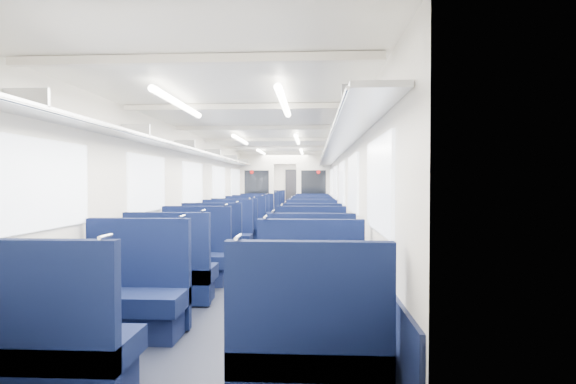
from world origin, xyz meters
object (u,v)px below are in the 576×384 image
at_px(seat_16, 251,222).
at_px(seat_17, 312,222).
at_px(seat_4, 171,274).
at_px(seat_12, 236,232).
at_px(seat_11, 312,238).
at_px(seat_14, 245,226).
at_px(seat_9, 311,247).
at_px(seat_13, 312,232).
at_px(seat_18, 257,219).
at_px(seat_21, 312,214).
at_px(seat_24, 270,210).
at_px(bulkhead, 285,189).
at_px(seat_7, 311,259).
at_px(seat_6, 195,259).
at_px(seat_27, 312,208).
at_px(end_door, 294,192).
at_px(seat_19, 312,219).
at_px(seat_2, 133,299).
at_px(seat_1, 309,357).
at_px(seat_26, 273,208).
at_px(seat_8, 214,246).
at_px(seat_0, 52,352).
at_px(seat_3, 310,302).
at_px(seat_15, 312,227).
at_px(seat_23, 312,212).
at_px(seat_25, 312,210).
at_px(seat_22, 267,212).
at_px(seat_10, 227,238).
at_px(seat_20, 264,214).
at_px(seat_5, 311,277).

xyz_separation_m(seat_16, seat_17, (1.66, -0.04, 0.00)).
relative_size(seat_4, seat_12, 1.00).
distance_m(seat_11, seat_14, 2.82).
height_order(seat_9, seat_14, same).
relative_size(seat_13, seat_16, 1.00).
height_order(seat_11, seat_18, same).
height_order(seat_21, seat_24, same).
distance_m(bulkhead, seat_7, 7.53).
height_order(seat_6, seat_27, same).
distance_m(end_door, seat_19, 6.93).
bearing_deg(seat_2, seat_1, -38.01).
height_order(seat_4, seat_13, same).
height_order(bulkhead, seat_17, bulkhead).
distance_m(seat_4, seat_27, 13.65).
bearing_deg(seat_26, seat_1, -84.08).
xyz_separation_m(seat_8, seat_9, (1.66, -0.02, 0.00)).
bearing_deg(seat_21, seat_0, -97.57).
relative_size(seat_2, seat_26, 1.00).
bearing_deg(seat_3, seat_14, 103.53).
height_order(seat_9, seat_21, same).
height_order(seat_15, seat_23, same).
bearing_deg(seat_25, seat_17, -90.00).
bearing_deg(seat_24, seat_13, -77.93).
height_order(seat_6, seat_13, same).
relative_size(seat_2, seat_19, 1.00).
bearing_deg(seat_2, seat_23, 82.31).
xyz_separation_m(seat_19, seat_22, (-1.66, 3.21, 0.00)).
distance_m(seat_7, seat_11, 2.34).
bearing_deg(end_door, seat_27, -58.03).
bearing_deg(seat_14, seat_12, -90.00).
relative_size(seat_12, seat_16, 1.00).
bearing_deg(seat_16, seat_10, -90.00).
bearing_deg(seat_27, seat_26, 178.48).
bearing_deg(seat_27, seat_20, -116.06).
height_order(seat_3, seat_18, same).
bearing_deg(seat_25, seat_14, -104.00).
height_order(seat_4, seat_27, same).
distance_m(seat_9, seat_18, 6.03).
relative_size(seat_12, seat_27, 1.00).
bearing_deg(seat_12, seat_5, -69.73).
xyz_separation_m(seat_8, seat_22, (0.00, 8.92, 0.00)).
bearing_deg(end_door, seat_6, -93.44).
height_order(seat_13, seat_17, same).
bearing_deg(seat_22, seat_1, -83.07).
bearing_deg(seat_9, seat_21, 90.00).
xyz_separation_m(seat_1, seat_20, (-1.66, 12.57, 0.00)).
xyz_separation_m(end_door, seat_23, (0.83, -3.71, -0.65)).
relative_size(seat_12, seat_17, 1.00).
relative_size(seat_3, seat_10, 1.00).
height_order(seat_3, seat_15, same).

